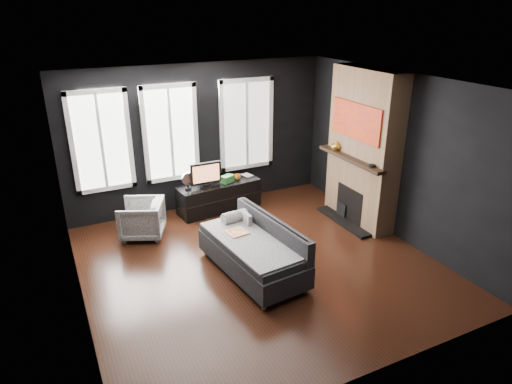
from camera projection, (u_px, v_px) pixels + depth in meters
name	position (u px, v px, depth m)	size (l,w,h in m)	color
floor	(259.00, 264.00, 6.91)	(5.00, 5.00, 0.00)	black
ceiling	(259.00, 83.00, 5.88)	(5.00, 5.00, 0.00)	white
wall_back	(199.00, 137.00, 8.47)	(5.00, 0.02, 2.70)	black
wall_left	(69.00, 214.00, 5.38)	(0.02, 5.00, 2.70)	black
wall_right	(397.00, 157.00, 7.40)	(0.02, 5.00, 2.70)	black
windows	(173.00, 83.00, 7.86)	(4.00, 0.16, 1.76)	white
fireplace	(363.00, 148.00, 7.82)	(0.70, 1.62, 2.70)	#93724C
sofa	(252.00, 248.00, 6.55)	(0.92, 1.84, 0.79)	black
stripe_pillow	(246.00, 221.00, 6.96)	(0.07, 0.28, 0.28)	gray
armchair	(142.00, 217.00, 7.61)	(0.68, 0.64, 0.70)	white
media_console	(219.00, 197.00, 8.63)	(1.58, 0.49, 0.54)	black
monitor	(206.00, 173.00, 8.27)	(0.59, 0.13, 0.52)	black
desk_fan	(188.00, 181.00, 8.18)	(0.23, 0.23, 0.33)	#959595
mug	(237.00, 176.00, 8.69)	(0.13, 0.10, 0.13)	orange
book	(244.00, 171.00, 8.82)	(0.16, 0.02, 0.22)	#AE9E8C
storage_box	(227.00, 179.00, 8.55)	(0.24, 0.15, 0.13)	#347C36
mantel_vase	(336.00, 145.00, 8.11)	(0.17, 0.18, 0.17)	gold
mantel_clock	(372.00, 166.00, 7.30)	(0.11, 0.11, 0.04)	black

